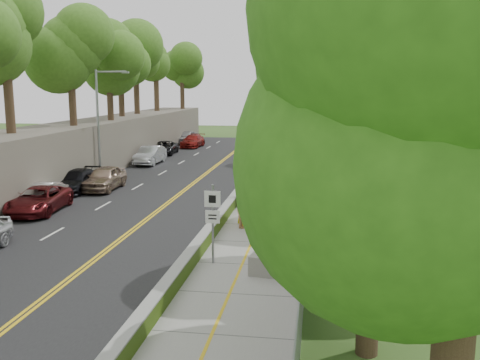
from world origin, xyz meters
The scene contains 25 objects.
ground centered at (0.00, 0.00, 0.00)m, with size 140.00×140.00×0.00m, color #33511E.
road centered at (-5.40, 15.00, 0.02)m, with size 11.20×66.00×0.04m, color black.
sidewalk centered at (2.55, 15.00, 0.03)m, with size 4.20×66.00×0.05m, color gray.
jersey_barrier centered at (0.25, 15.00, 0.30)m, with size 0.42×66.00×0.60m, color #86DB14.
rock_embankment centered at (-13.50, 15.00, 2.00)m, with size 5.00×66.00×4.00m, color #595147.
chainlink_fence centered at (4.65, 15.00, 1.00)m, with size 0.04×66.00×2.00m, color slate.
trees_embankment centered at (-13.00, 15.00, 10.50)m, with size 6.40×66.00×13.00m, color #487D23, non-canonical shape.
trees_fenceside centered at (7.00, 15.00, 7.00)m, with size 7.00×66.00×14.00m, color #3E831F, non-canonical shape.
streetlight centered at (-10.46, 14.00, 4.64)m, with size 2.52×0.22×8.00m.
signpost centered at (1.05, -3.02, 1.96)m, with size 0.62×0.09×3.10m.
construction_barrel centered at (4.30, 21.67, 0.48)m, with size 0.53×0.53×0.87m, color orange.
concrete_block centered at (3.20, -4.00, 0.41)m, with size 1.09×0.82×0.73m, color slate.
car_1 centered at (-10.60, 5.11, 0.73)m, with size 1.45×4.16×1.37m, color beige.
car_2 centered at (-10.01, 3.97, 0.73)m, with size 2.29×4.96×1.38m, color maroon.
car_3 centered at (-10.60, 9.83, 0.74)m, with size 1.97×4.83×1.40m, color black.
car_4 centered at (-9.00, 10.67, 0.83)m, with size 1.86×4.62×1.57m, color gray.
car_5 centered at (-9.67, 22.55, 0.83)m, with size 1.67×4.79×1.58m, color silver.
car_6 centered at (-10.37, 29.36, 0.70)m, with size 2.19×4.75×1.32m, color black.
car_7 centered at (-9.00, 36.05, 0.74)m, with size 1.95×4.79×1.39m, color maroon.
car_8 centered at (-10.60, 39.58, 0.82)m, with size 1.84×4.58×1.56m, color #B7B6BA.
painter_0 centered at (1.45, 2.92, 1.00)m, with size 0.92×0.60×1.89m, color #BEC003.
painter_1 centered at (0.75, 6.73, 0.97)m, with size 0.67×0.44×1.84m, color silver.
painter_2 centered at (0.75, 10.92, 0.91)m, with size 0.84×0.65×1.72m, color black.
painter_3 centered at (1.45, 2.28, 0.93)m, with size 1.14×0.65×1.76m, color #90623A.
person_far centered at (3.93, 17.21, 0.87)m, with size 0.96×0.40×1.64m, color black.
Camera 1 is at (4.99, -22.62, 6.85)m, focal length 40.00 mm.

